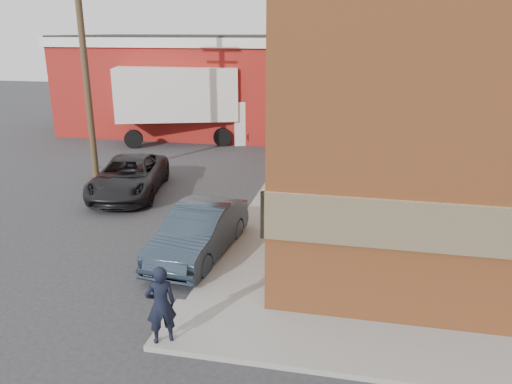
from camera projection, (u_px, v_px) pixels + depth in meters
The scene contains 8 objects.
ground at pixel (198, 306), 11.12m from camera, with size 90.00×90.00×0.00m, color #28282B.
sidewalk_west at pixel (287, 187), 19.35m from camera, with size 1.80×18.00×0.12m, color gray.
warehouse at pixel (207, 83), 30.05m from camera, with size 16.30×8.30×5.60m.
utility_pole at pixel (84, 60), 19.52m from camera, with size 2.00×0.26×9.00m.
man at pixel (161, 305), 9.44m from camera, with size 0.58×0.38×1.59m, color black.
sedan at pixel (199, 232), 13.42m from camera, with size 1.47×4.22×1.39m, color #273442.
suv_a at pixel (129, 176), 18.55m from camera, with size 2.27×4.93×1.37m, color black.
box_truck at pixel (192, 100), 26.64m from camera, with size 8.52×4.83×4.04m.
Camera 1 is at (3.31, -9.30, 5.86)m, focal length 35.00 mm.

